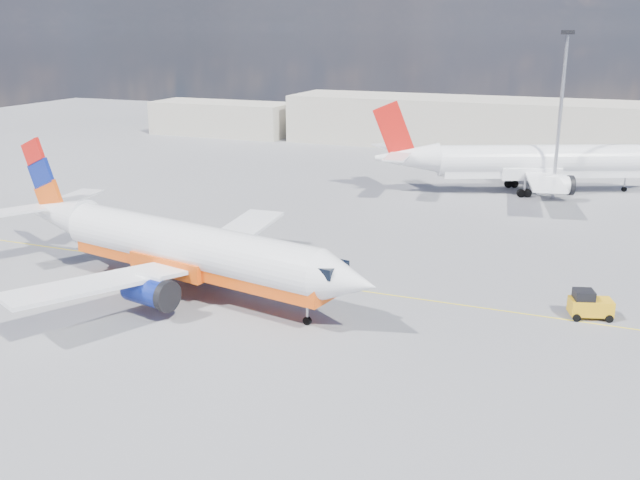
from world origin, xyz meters
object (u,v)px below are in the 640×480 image
at_px(main_jet, 179,247).
at_px(gse_tug, 589,305).
at_px(traffic_cone, 166,276).
at_px(second_jet, 528,162).

height_order(main_jet, gse_tug, main_jet).
distance_m(main_jet, traffic_cone, 4.55).
relative_size(second_jet, gse_tug, 11.41).
bearing_deg(traffic_cone, gse_tug, 7.95).
distance_m(main_jet, gse_tug, 29.67).
relative_size(main_jet, traffic_cone, 55.74).
relative_size(main_jet, second_jet, 0.97).
bearing_deg(second_jet, traffic_cone, -141.72).
xyz_separation_m(main_jet, gse_tug, (28.90, 6.23, -2.57)).
height_order(second_jet, traffic_cone, second_jet).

